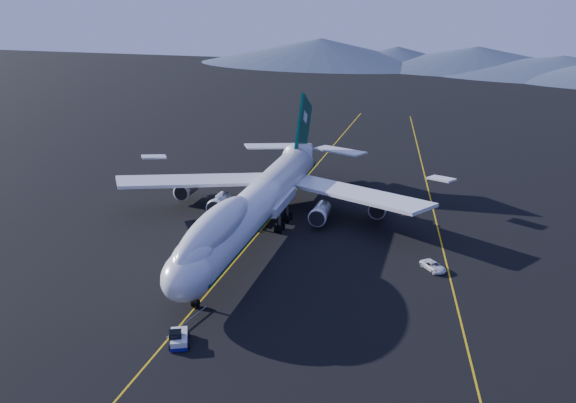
# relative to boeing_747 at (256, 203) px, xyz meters

# --- Properties ---
(ground) EXTENTS (500.00, 500.00, 0.00)m
(ground) POSITION_rel_boeing_747_xyz_m (-0.00, -0.03, -5.81)
(ground) COLOR black
(ground) RESTS_ON ground
(taxiway_line_main) EXTENTS (0.25, 220.00, 0.01)m
(taxiway_line_main) POSITION_rel_boeing_747_xyz_m (-0.00, -0.03, -5.80)
(taxiway_line_main) COLOR #CD9F0C
(taxiway_line_main) RESTS_ON ground
(taxiway_line_side) EXTENTS (28.08, 198.09, 0.01)m
(taxiway_line_side) POSITION_rel_boeing_747_xyz_m (30.00, 9.97, -5.80)
(taxiway_line_side) COLOR #CD9F0C
(taxiway_line_side) RESTS_ON ground
(boeing_747) EXTENTS (59.62, 72.43, 19.37)m
(boeing_747) POSITION_rel_boeing_747_xyz_m (0.00, 0.00, 0.00)
(boeing_747) COLOR silver
(boeing_747) RESTS_ON ground
(pushback_tug) EXTENTS (3.58, 4.65, 1.81)m
(pushback_tug) POSITION_rel_boeing_747_xyz_m (1.72, -35.50, -5.24)
(pushback_tug) COLOR silver
(pushback_tug) RESTS_ON ground
(service_van) EXTENTS (4.59, 4.87, 1.28)m
(service_van) POSITION_rel_boeing_747_xyz_m (30.00, -6.27, -5.18)
(service_van) COLOR white
(service_van) RESTS_ON ground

